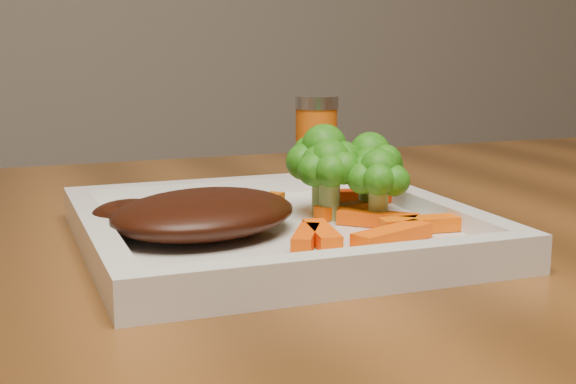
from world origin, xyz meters
name	(u,v)px	position (x,y,z in m)	size (l,w,h in m)	color
plate	(275,235)	(-0.21, 0.15, 0.76)	(0.27, 0.27, 0.01)	silver
steak	(204,213)	(-0.26, 0.15, 0.78)	(0.14, 0.11, 0.03)	black
broccoli_0	(324,169)	(-0.16, 0.18, 0.80)	(0.07, 0.07, 0.07)	#346F12
broccoli_1	(370,172)	(-0.12, 0.17, 0.79)	(0.06, 0.06, 0.06)	#145F0F
broccoli_2	(379,184)	(-0.13, 0.13, 0.79)	(0.05, 0.05, 0.06)	#1B6010
broccoli_3	(330,178)	(-0.16, 0.16, 0.79)	(0.06, 0.06, 0.06)	#2B7A14
carrot_0	(392,235)	(-0.15, 0.08, 0.77)	(0.06, 0.02, 0.01)	#FA5004
carrot_1	(423,224)	(-0.11, 0.10, 0.77)	(0.06, 0.02, 0.01)	#E85403
carrot_2	(322,235)	(-0.19, 0.10, 0.77)	(0.06, 0.01, 0.01)	#FF5004
carrot_3	(370,196)	(-0.10, 0.21, 0.77)	(0.06, 0.02, 0.01)	red
carrot_4	(265,203)	(-0.20, 0.21, 0.77)	(0.05, 0.01, 0.01)	#DA5A03
carrot_5	(378,219)	(-0.14, 0.13, 0.77)	(0.06, 0.02, 0.01)	#E64703
carrot_6	(345,210)	(-0.15, 0.16, 0.77)	(0.05, 0.01, 0.01)	#FF5304
spice_shaker	(316,144)	(-0.11, 0.32, 0.80)	(0.04, 0.04, 0.09)	#B24909
carrot_7	(306,238)	(-0.21, 0.09, 0.77)	(0.05, 0.01, 0.01)	#E64403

